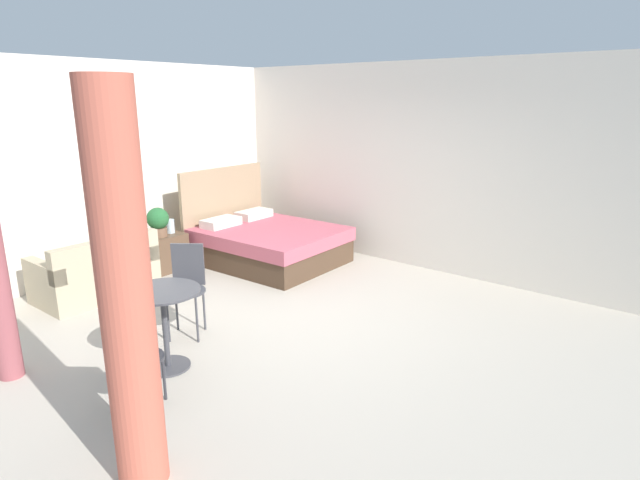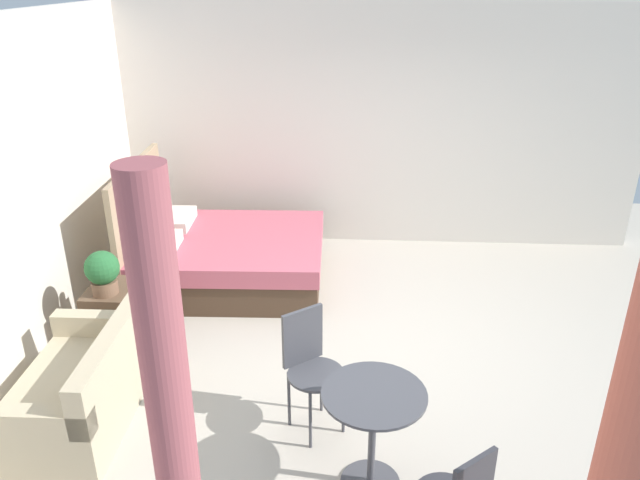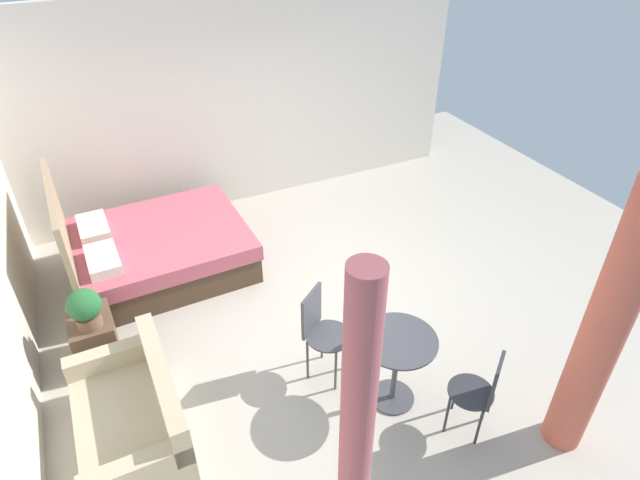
{
  "view_description": "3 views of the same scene",
  "coord_description": "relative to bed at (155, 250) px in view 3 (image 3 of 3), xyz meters",
  "views": [
    {
      "loc": [
        -3.92,
        -3.63,
        2.39
      ],
      "look_at": [
        0.64,
        0.04,
        0.78
      ],
      "focal_mm": 29.19,
      "sensor_mm": 36.0,
      "label": 1
    },
    {
      "loc": [
        -4.53,
        0.3,
        3.16
      ],
      "look_at": [
        0.34,
        0.58,
        0.99
      ],
      "focal_mm": 34.0,
      "sensor_mm": 36.0,
      "label": 2
    },
    {
      "loc": [
        -4.07,
        2.11,
        4.0
      ],
      "look_at": [
        -0.05,
        0.2,
        0.91
      ],
      "focal_mm": 29.92,
      "sensor_mm": 36.0,
      "label": 3
    }
  ],
  "objects": [
    {
      "name": "ground_plane",
      "position": [
        -1.41,
        -1.68,
        -0.31
      ],
      "size": [
        8.33,
        9.25,
        0.02
      ],
      "primitive_type": "cube",
      "color": "#B2A899"
    },
    {
      "name": "wall_right",
      "position": [
        1.26,
        -1.68,
        1.13
      ],
      "size": [
        0.12,
        6.25,
        2.88
      ],
      "primitive_type": "cube",
      "color": "silver",
      "rests_on": "ground"
    },
    {
      "name": "bed",
      "position": [
        0.0,
        0.0,
        0.0
      ],
      "size": [
        1.7,
        2.03,
        1.34
      ],
      "color": "#473323",
      "rests_on": "ground"
    },
    {
      "name": "couch",
      "position": [
        -2.33,
        0.63,
        -0.03
      ],
      "size": [
        1.35,
        0.81,
        0.78
      ],
      "color": "tan",
      "rests_on": "ground"
    },
    {
      "name": "nightstand",
      "position": [
        -1.19,
        0.81,
        -0.04
      ],
      "size": [
        0.52,
        0.39,
        0.52
      ],
      "color": "brown",
      "rests_on": "ground"
    },
    {
      "name": "potted_plant",
      "position": [
        -1.29,
        0.8,
        0.44
      ],
      "size": [
        0.3,
        0.3,
        0.41
      ],
      "color": "brown",
      "rests_on": "nightstand"
    },
    {
      "name": "vase",
      "position": [
        -1.07,
        0.84,
        0.31
      ],
      "size": [
        0.11,
        0.11,
        0.2
      ],
      "color": "silver",
      "rests_on": "nightstand"
    },
    {
      "name": "balcony_table",
      "position": [
        -2.86,
        -1.55,
        0.22
      ],
      "size": [
        0.67,
        0.67,
        0.75
      ],
      "color": "#3F3F44",
      "rests_on": "ground"
    },
    {
      "name": "cafe_chair_near_window",
      "position": [
        -3.44,
        -2.0,
        0.22
      ],
      "size": [
        0.54,
        0.54,
        0.86
      ],
      "color": "#2D2D33",
      "rests_on": "ground"
    },
    {
      "name": "cafe_chair_near_couch",
      "position": [
        -2.27,
        -1.1,
        0.27
      ],
      "size": [
        0.58,
        0.58,
        0.94
      ],
      "color": "#3F3F44",
      "rests_on": "ground"
    },
    {
      "name": "curtain_left",
      "position": [
        -3.82,
        -2.64,
        0.95
      ],
      "size": [
        0.31,
        0.31,
        2.51
      ],
      "color": "#C15B47",
      "rests_on": "ground"
    },
    {
      "name": "curtain_right",
      "position": [
        -3.82,
        -0.59,
        0.95
      ],
      "size": [
        0.21,
        0.21,
        2.51
      ],
      "color": "#994C51",
      "rests_on": "ground"
    }
  ]
}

